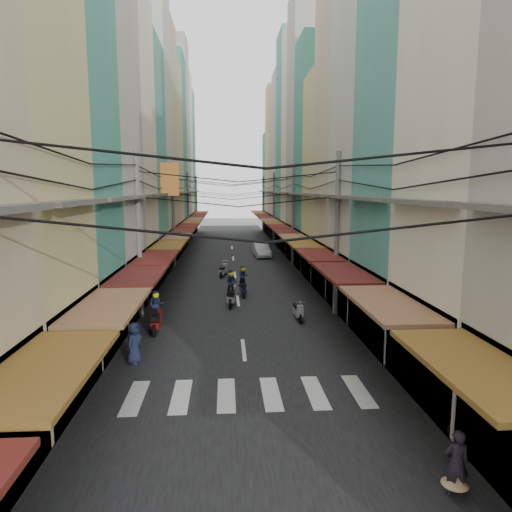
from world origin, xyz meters
name	(u,v)px	position (x,y,z in m)	size (l,w,h in m)	color
ground	(242,334)	(0.00, 0.00, 0.00)	(160.00, 160.00, 0.00)	slate
road	(234,262)	(0.00, 20.00, 0.01)	(10.00, 80.00, 0.02)	black
sidewalk_left	(159,263)	(-6.50, 20.00, 0.03)	(3.00, 80.00, 0.06)	gray
sidewalk_right	(307,261)	(6.50, 20.00, 0.03)	(3.00, 80.00, 0.06)	gray
crosswalk	(249,394)	(0.00, -6.00, 0.03)	(7.55, 2.40, 0.01)	silver
building_row_left	(129,143)	(-7.92, 16.56, 9.78)	(7.80, 67.67, 23.70)	beige
building_row_right	(335,149)	(7.92, 16.45, 9.41)	(7.80, 68.98, 22.59)	teal
utility_poles	(234,186)	(0.00, 15.01, 6.59)	(10.20, 66.13, 8.20)	slate
white_car	(261,257)	(2.66, 22.96, 0.00)	(4.54, 1.78, 1.60)	silver
bicycle	(392,323)	(7.25, 1.22, 0.00)	(0.55, 1.47, 1.01)	black
moving_scooters	(222,296)	(-0.88, 4.90, 0.56)	(7.06, 14.58, 1.98)	black
parked_scooters	(334,354)	(3.22, -3.87, 0.47)	(12.49, 16.54, 0.98)	black
pedestrians	(129,308)	(-5.09, 0.94, 1.01)	(11.77, 20.36, 2.13)	black
market_umbrella	(447,320)	(6.81, -4.92, 1.98)	(2.14, 2.14, 2.25)	#B2B2B7
traffic_sign	(365,278)	(5.67, 0.68, 2.34)	(0.10, 0.70, 3.17)	slate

